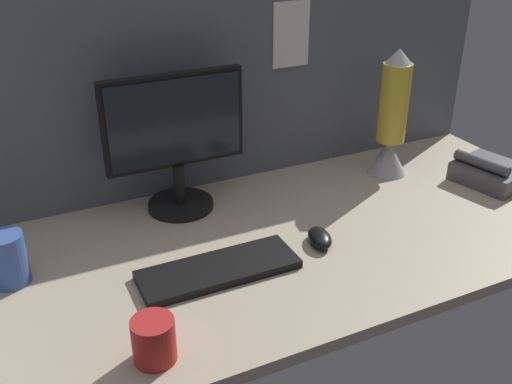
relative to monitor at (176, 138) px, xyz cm
name	(u,v)px	position (x,y,z in cm)	size (l,w,h in cm)	color
ground_plane	(274,240)	(16.44, -25.10, -22.11)	(180.00, 80.00, 3.00)	tan
cubicle_wall_back	(215,81)	(16.48, 12.39, 9.80)	(180.00, 5.50, 60.78)	#565B66
monitor	(176,138)	(0.00, 0.00, 0.00)	(37.91, 18.00, 37.83)	black
keyboard	(219,269)	(-2.54, -34.32, -19.61)	(37.00, 13.00, 2.00)	black
mouse	(320,238)	(24.95, -33.54, -18.91)	(5.60, 9.60, 3.40)	black
mug_red_plastic	(154,340)	(-23.84, -54.74, -16.15)	(8.23, 8.23, 8.92)	red
mug_ceramic_blue	(7,259)	(-45.77, -17.20, -14.50)	(8.46, 8.46, 12.21)	#38569E
lava_lamp	(392,123)	(65.50, -6.83, -4.31)	(11.87, 11.87, 38.86)	#A5A5AD
desk_phone	(490,173)	(89.17, -25.84, -17.42)	(20.93, 22.42, 8.80)	#4C4C51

